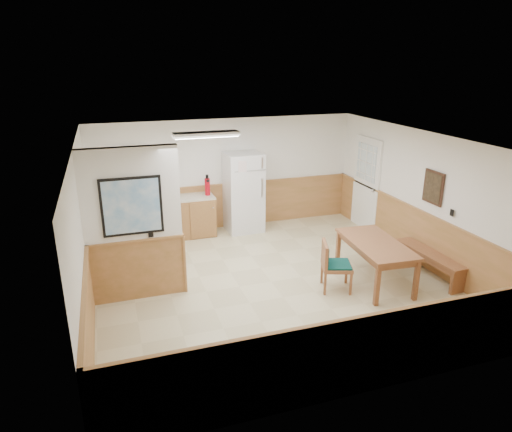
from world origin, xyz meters
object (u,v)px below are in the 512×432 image
object	(u,v)px
dining_bench	(430,258)
fire_extinguisher	(207,186)
soap_bottle	(128,196)
refrigerator	(244,192)
dining_table	(376,247)
dining_chair	(331,262)

from	to	relation	value
dining_bench	fire_extinguisher	world-z (taller)	fire_extinguisher
dining_bench	soap_bottle	world-z (taller)	soap_bottle
refrigerator	soap_bottle	xyz separation A→B (m)	(-2.49, 0.08, 0.12)
dining_bench	soap_bottle	bearing A→B (deg)	142.82
refrigerator	soap_bottle	world-z (taller)	refrigerator
dining_table	soap_bottle	world-z (taller)	soap_bottle
refrigerator	dining_table	world-z (taller)	refrigerator
dining_chair	fire_extinguisher	xyz separation A→B (m)	(-1.39, 3.22, 0.61)
dining_bench	fire_extinguisher	bearing A→B (deg)	131.75
refrigerator	fire_extinguisher	world-z (taller)	refrigerator
fire_extinguisher	refrigerator	bearing A→B (deg)	3.39
dining_table	dining_chair	xyz separation A→B (m)	(-0.84, -0.00, -0.16)
dining_bench	soap_bottle	size ratio (longest dim) A/B	6.61
refrigerator	dining_chair	xyz separation A→B (m)	(0.58, -3.19, -0.40)
dining_table	dining_bench	bearing A→B (deg)	-0.89
dining_table	dining_chair	bearing A→B (deg)	-175.67
dining_table	dining_bench	distance (m)	1.13
dining_bench	fire_extinguisher	xyz separation A→B (m)	(-3.31, 3.31, 0.76)
dining_chair	soap_bottle	bearing A→B (deg)	152.11
dining_table	soap_bottle	xyz separation A→B (m)	(-3.91, 3.27, 0.36)
refrigerator	dining_bench	bearing A→B (deg)	-54.52
dining_table	fire_extinguisher	world-z (taller)	fire_extinguisher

